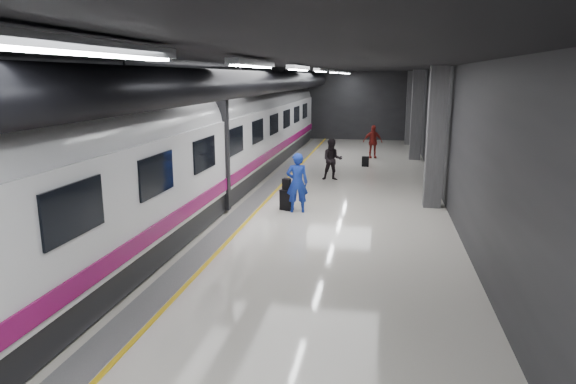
{
  "coord_description": "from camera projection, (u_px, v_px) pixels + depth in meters",
  "views": [
    {
      "loc": [
        2.86,
        -14.94,
        4.17
      ],
      "look_at": [
        0.46,
        -1.88,
        1.17
      ],
      "focal_mm": 32.0,
      "sensor_mm": 36.0,
      "label": 1
    }
  ],
  "objects": [
    {
      "name": "shoulder_bag",
      "position": [
        287.0,
        184.0,
        16.26
      ],
      "size": [
        0.3,
        0.25,
        0.36
      ],
      "primitive_type": "cube",
      "rotation": [
        0.0,
        0.0,
        -0.51
      ],
      "color": "black",
      "rests_on": "suitcase_main"
    },
    {
      "name": "traveler_main",
      "position": [
        297.0,
        183.0,
        15.96
      ],
      "size": [
        0.76,
        0.58,
        1.88
      ],
      "primitive_type": "imported",
      "rotation": [
        0.0,
        0.0,
        3.35
      ],
      "color": "#1925BE",
      "rests_on": "ground"
    },
    {
      "name": "platform_hall",
      "position": [
        281.0,
        97.0,
        15.95
      ],
      "size": [
        10.02,
        40.02,
        4.51
      ],
      "color": "black",
      "rests_on": "ground"
    },
    {
      "name": "suitcase_main",
      "position": [
        287.0,
        200.0,
        16.34
      ],
      "size": [
        0.46,
        0.38,
        0.65
      ],
      "primitive_type": "cube",
      "rotation": [
        0.0,
        0.0,
        -0.38
      ],
      "color": "black",
      "rests_on": "ground"
    },
    {
      "name": "train",
      "position": [
        181.0,
        146.0,
        15.88
      ],
      "size": [
        3.05,
        38.0,
        4.05
      ],
      "color": "black",
      "rests_on": "ground"
    },
    {
      "name": "ground",
      "position": [
        284.0,
        215.0,
        15.76
      ],
      "size": [
        40.0,
        40.0,
        0.0
      ],
      "primitive_type": "plane",
      "color": "beige",
      "rests_on": "ground"
    },
    {
      "name": "traveler_far_b",
      "position": [
        373.0,
        142.0,
        26.7
      ],
      "size": [
        1.07,
        0.63,
        1.71
      ],
      "primitive_type": "imported",
      "rotation": [
        0.0,
        0.0,
        0.22
      ],
      "color": "maroon",
      "rests_on": "ground"
    },
    {
      "name": "suitcase_far",
      "position": [
        365.0,
        161.0,
        24.29
      ],
      "size": [
        0.33,
        0.21,
        0.48
      ],
      "primitive_type": "cube",
      "rotation": [
        0.0,
        0.0,
        -0.01
      ],
      "color": "black",
      "rests_on": "ground"
    },
    {
      "name": "traveler_far_a",
      "position": [
        332.0,
        160.0,
        20.95
      ],
      "size": [
        0.91,
        0.76,
        1.7
      ],
      "primitive_type": "imported",
      "rotation": [
        0.0,
        0.0,
        0.15
      ],
      "color": "black",
      "rests_on": "ground"
    }
  ]
}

